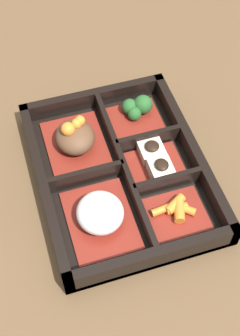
{
  "coord_description": "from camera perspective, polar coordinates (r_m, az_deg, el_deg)",
  "views": [
    {
      "loc": [
        -0.39,
        0.12,
        0.6
      ],
      "look_at": [
        0.0,
        0.0,
        0.03
      ],
      "focal_mm": 50.0,
      "sensor_mm": 36.0,
      "label": 1
    }
  ],
  "objects": [
    {
      "name": "bowl_rice",
      "position": [
        0.65,
        -2.43,
        -5.7
      ],
      "size": [
        0.12,
        0.09,
        0.04
      ],
      "color": "maroon",
      "rests_on": "bento_base"
    },
    {
      "name": "bowl_stew",
      "position": [
        0.73,
        -5.49,
        3.63
      ],
      "size": [
        0.12,
        0.09,
        0.06
      ],
      "color": "maroon",
      "rests_on": "bento_base"
    },
    {
      "name": "bowl_greens",
      "position": [
        0.78,
        2.09,
        6.83
      ],
      "size": [
        0.08,
        0.08,
        0.04
      ],
      "color": "maroon",
      "rests_on": "bento_base"
    },
    {
      "name": "bowl_tofu",
      "position": [
        0.71,
        4.46,
        0.68
      ],
      "size": [
        0.08,
        0.08,
        0.04
      ],
      "color": "maroon",
      "rests_on": "bento_base"
    },
    {
      "name": "ground_plane",
      "position": [
        0.72,
        0.0,
        -1.14
      ],
      "size": [
        3.0,
        3.0,
        0.0
      ],
      "primitive_type": "plane",
      "color": "brown"
    },
    {
      "name": "bowl_carrots",
      "position": [
        0.68,
        6.92,
        -5.31
      ],
      "size": [
        0.08,
        0.08,
        0.02
      ],
      "color": "maroon",
      "rests_on": "bento_base"
    },
    {
      "name": "bento_rim",
      "position": [
        0.71,
        0.23,
        -0.18
      ],
      "size": [
        0.32,
        0.25,
        0.04
      ],
      "color": "black",
      "rests_on": "ground_plane"
    },
    {
      "name": "bento_base",
      "position": [
        0.72,
        0.0,
        -0.92
      ],
      "size": [
        0.32,
        0.25,
        0.01
      ],
      "color": "black",
      "rests_on": "ground_plane"
    }
  ]
}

